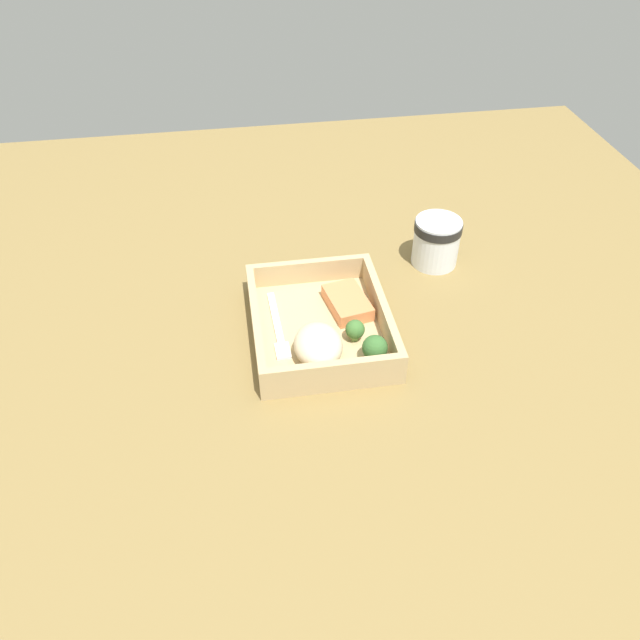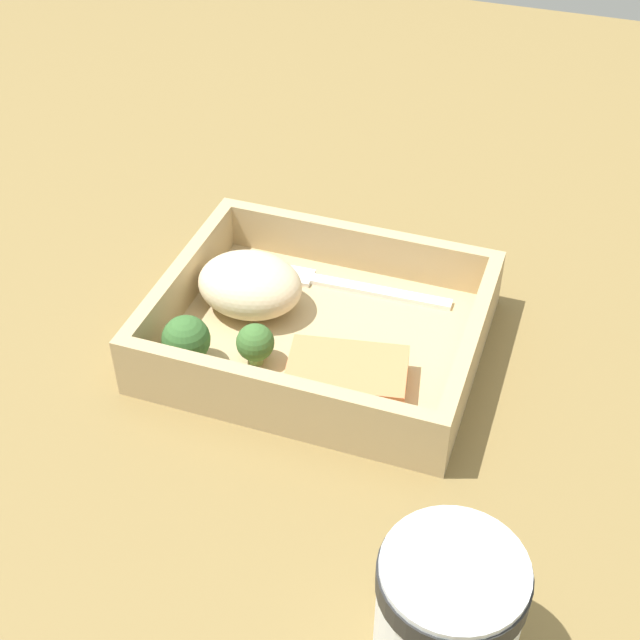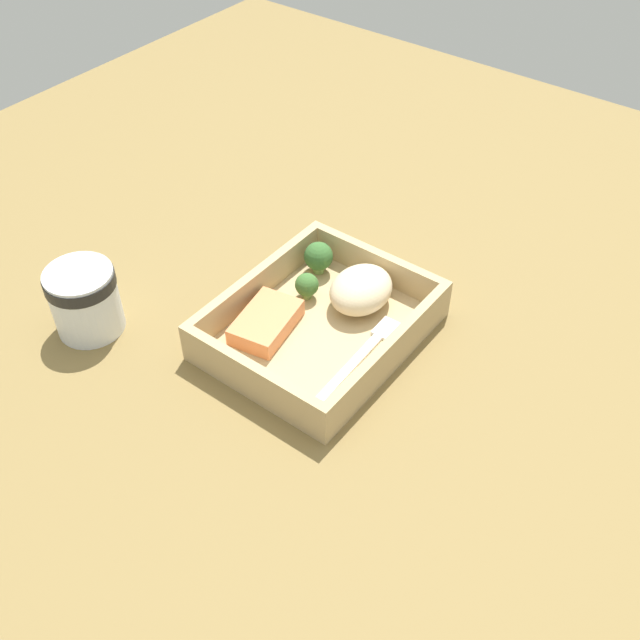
{
  "view_description": "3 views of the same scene",
  "coord_description": "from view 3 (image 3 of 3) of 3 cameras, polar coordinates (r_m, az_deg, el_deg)",
  "views": [
    {
      "loc": [
        72.61,
        -11.67,
        66.47
      ],
      "look_at": [
        0.0,
        0.0,
        2.7
      ],
      "focal_mm": 35.0,
      "sensor_mm": 36.0,
      "label": 1
    },
    {
      "loc": [
        -18.0,
        51.85,
        49.15
      ],
      "look_at": [
        0.0,
        0.0,
        2.7
      ],
      "focal_mm": 50.0,
      "sensor_mm": 36.0,
      "label": 2
    },
    {
      "loc": [
        -51.96,
        -39.39,
        64.28
      ],
      "look_at": [
        0.0,
        0.0,
        2.7
      ],
      "focal_mm": 42.0,
      "sensor_mm": 36.0,
      "label": 3
    }
  ],
  "objects": [
    {
      "name": "ground_plane",
      "position": [
        0.92,
        0.0,
        -1.67
      ],
      "size": [
        160.0,
        160.0,
        2.0
      ],
      "primitive_type": "cube",
      "color": "olive"
    },
    {
      "name": "takeout_tray",
      "position": [
        0.91,
        0.0,
        -0.96
      ],
      "size": [
        25.78,
        21.07,
        1.2
      ],
      "primitive_type": "cube",
      "color": "tan",
      "rests_on": "ground_plane"
    },
    {
      "name": "tray_rim",
      "position": [
        0.89,
        0.0,
        0.26
      ],
      "size": [
        25.78,
        21.07,
        4.13
      ],
      "color": "tan",
      "rests_on": "takeout_tray"
    },
    {
      "name": "salmon_fillet",
      "position": [
        0.9,
        -4.13,
        -0.18
      ],
      "size": [
        9.95,
        7.36,
        2.3
      ],
      "primitive_type": "cube",
      "rotation": [
        0.0,
        0.0,
        0.19
      ],
      "color": "#E3834F",
      "rests_on": "takeout_tray"
    },
    {
      "name": "mashed_potatoes",
      "position": [
        0.93,
        3.14,
        2.32
      ],
      "size": [
        8.87,
        7.21,
        4.85
      ],
      "primitive_type": "ellipsoid",
      "color": "beige",
      "rests_on": "takeout_tray"
    },
    {
      "name": "broccoli_floret_1",
      "position": [
        0.97,
        -0.12,
        4.84
      ],
      "size": [
        3.79,
        3.79,
        4.47
      ],
      "color": "#759D54",
      "rests_on": "takeout_tray"
    },
    {
      "name": "broccoli_floret_2",
      "position": [
        0.94,
        -1.01,
        2.66
      ],
      "size": [
        3.01,
        3.01,
        3.58
      ],
      "color": "#769E54",
      "rests_on": "takeout_tray"
    },
    {
      "name": "fork",
      "position": [
        0.88,
        3.28,
        -2.55
      ],
      "size": [
        15.85,
        2.31,
        0.44
      ],
      "color": "white",
      "rests_on": "takeout_tray"
    },
    {
      "name": "paper_cup",
      "position": [
        0.94,
        -17.53,
        1.65
      ],
      "size": [
        8.4,
        8.4,
        8.7
      ],
      "color": "silver",
      "rests_on": "ground_plane"
    }
  ]
}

